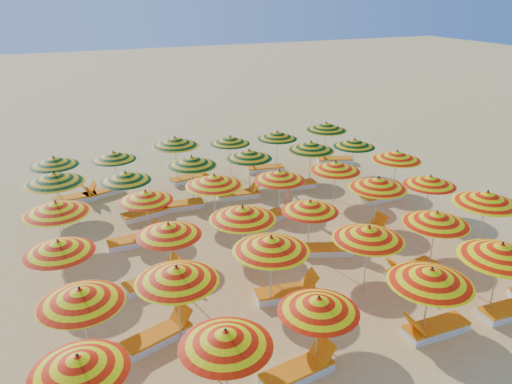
% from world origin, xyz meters
% --- Properties ---
extents(ground, '(120.00, 120.00, 0.00)m').
position_xyz_m(ground, '(0.00, 0.00, 0.00)').
color(ground, '#E6BE66').
rests_on(ground, ground).
extents(umbrella_0, '(2.04, 2.04, 1.94)m').
position_xyz_m(umbrella_0, '(-6.32, -6.00, 1.71)').
color(umbrella_0, silver).
rests_on(umbrella_0, ground).
extents(umbrella_1, '(2.03, 2.03, 1.99)m').
position_xyz_m(umbrella_1, '(-3.64, -6.45, 1.75)').
color(umbrella_1, silver).
rests_on(umbrella_1, ground).
extents(umbrella_2, '(2.40, 2.40, 1.92)m').
position_xyz_m(umbrella_2, '(-1.38, -6.12, 1.69)').
color(umbrella_2, silver).
rests_on(umbrella_2, ground).
extents(umbrella_3, '(2.58, 2.58, 2.11)m').
position_xyz_m(umbrella_3, '(1.44, -6.37, 1.86)').
color(umbrella_3, silver).
rests_on(umbrella_3, ground).
extents(umbrella_4, '(2.62, 2.62, 2.20)m').
position_xyz_m(umbrella_4, '(3.76, -6.26, 1.94)').
color(umbrella_4, silver).
rests_on(umbrella_4, ground).
extents(umbrella_6, '(2.45, 2.45, 2.03)m').
position_xyz_m(umbrella_6, '(-6.08, -3.90, 1.79)').
color(umbrella_6, silver).
rests_on(umbrella_6, ground).
extents(umbrella_7, '(2.45, 2.45, 2.11)m').
position_xyz_m(umbrella_7, '(-3.94, -3.96, 1.85)').
color(umbrella_7, silver).
rests_on(umbrella_7, ground).
extents(umbrella_8, '(2.65, 2.65, 2.15)m').
position_xyz_m(umbrella_8, '(-1.32, -3.55, 1.89)').
color(umbrella_8, silver).
rests_on(umbrella_8, ground).
extents(umbrella_9, '(2.29, 2.29, 2.09)m').
position_xyz_m(umbrella_9, '(1.41, -3.97, 1.84)').
color(umbrella_9, silver).
rests_on(umbrella_9, ground).
extents(umbrella_10, '(1.94, 1.94, 2.05)m').
position_xyz_m(umbrella_10, '(3.85, -3.88, 1.80)').
color(umbrella_10, silver).
rests_on(umbrella_10, ground).
extents(umbrella_11, '(2.64, 2.64, 2.20)m').
position_xyz_m(umbrella_11, '(6.13, -3.55, 1.93)').
color(umbrella_11, silver).
rests_on(umbrella_11, ground).
extents(umbrella_12, '(2.28, 2.28, 1.96)m').
position_xyz_m(umbrella_12, '(-6.39, -1.20, 1.72)').
color(umbrella_12, silver).
rests_on(umbrella_12, ground).
extents(umbrella_13, '(2.33, 2.33, 1.97)m').
position_xyz_m(umbrella_13, '(-3.49, -1.38, 1.74)').
color(umbrella_13, silver).
rests_on(umbrella_13, ground).
extents(umbrella_14, '(2.41, 2.41, 2.13)m').
position_xyz_m(umbrella_14, '(-1.28, -1.45, 1.87)').
color(umbrella_14, silver).
rests_on(umbrella_14, ground).
extents(umbrella_15, '(2.33, 2.33, 1.92)m').
position_xyz_m(umbrella_15, '(1.01, -1.44, 1.69)').
color(umbrella_15, silver).
rests_on(umbrella_15, ground).
extents(umbrella_16, '(2.44, 2.44, 2.12)m').
position_xyz_m(umbrella_16, '(3.89, -1.00, 1.87)').
color(umbrella_16, silver).
rests_on(umbrella_16, ground).
extents(umbrella_17, '(2.07, 2.07, 1.93)m').
position_xyz_m(umbrella_17, '(5.99, -1.19, 1.70)').
color(umbrella_17, silver).
rests_on(umbrella_17, ground).
extents(umbrella_18, '(2.64, 2.64, 2.12)m').
position_xyz_m(umbrella_18, '(-6.30, 1.17, 1.86)').
color(umbrella_18, silver).
rests_on(umbrella_18, ground).
extents(umbrella_19, '(2.03, 2.03, 1.90)m').
position_xyz_m(umbrella_19, '(-3.55, 1.47, 1.67)').
color(umbrella_19, silver).
rests_on(umbrella_19, ground).
extents(umbrella_20, '(2.21, 2.21, 2.13)m').
position_xyz_m(umbrella_20, '(-1.17, 1.44, 1.88)').
color(umbrella_20, silver).
rests_on(umbrella_20, ground).
extents(umbrella_21, '(2.49, 2.49, 2.00)m').
position_xyz_m(umbrella_21, '(1.25, 1.27, 1.76)').
color(umbrella_21, silver).
rests_on(umbrella_21, ground).
extents(umbrella_22, '(2.54, 2.54, 2.03)m').
position_xyz_m(umbrella_22, '(3.59, 1.24, 1.79)').
color(umbrella_22, silver).
rests_on(umbrella_22, ground).
extents(umbrella_23, '(2.24, 2.24, 2.10)m').
position_xyz_m(umbrella_23, '(6.41, 1.22, 1.85)').
color(umbrella_23, silver).
rests_on(umbrella_23, ground).
extents(umbrella_24, '(2.39, 2.39, 2.18)m').
position_xyz_m(umbrella_24, '(-6.22, 3.78, 1.92)').
color(umbrella_24, silver).
rests_on(umbrella_24, ground).
extents(umbrella_25, '(2.39, 2.39, 1.94)m').
position_xyz_m(umbrella_25, '(-3.85, 3.48, 1.71)').
color(umbrella_25, silver).
rests_on(umbrella_25, ground).
extents(umbrella_26, '(2.04, 2.04, 2.08)m').
position_xyz_m(umbrella_26, '(-1.26, 3.86, 1.83)').
color(umbrella_26, silver).
rests_on(umbrella_26, ground).
extents(umbrella_27, '(2.12, 2.12, 2.01)m').
position_xyz_m(umbrella_27, '(1.19, 3.95, 1.77)').
color(umbrella_27, silver).
rests_on(umbrella_27, ground).
extents(umbrella_28, '(2.01, 2.01, 2.12)m').
position_xyz_m(umbrella_28, '(3.89, 3.67, 1.86)').
color(umbrella_28, silver).
rests_on(umbrella_28, ground).
extents(umbrella_29, '(1.97, 1.97, 1.95)m').
position_xyz_m(umbrella_29, '(6.12, 3.76, 1.71)').
color(umbrella_29, silver).
rests_on(umbrella_29, ground).
extents(umbrella_30, '(1.95, 1.95, 1.98)m').
position_xyz_m(umbrella_30, '(-6.14, 6.23, 1.74)').
color(umbrella_30, silver).
rests_on(umbrella_30, ground).
extents(umbrella_31, '(2.00, 2.00, 1.90)m').
position_xyz_m(umbrella_31, '(-3.86, 6.23, 1.67)').
color(umbrella_31, silver).
rests_on(umbrella_31, ground).
extents(umbrella_32, '(2.55, 2.55, 2.19)m').
position_xyz_m(umbrella_32, '(-1.24, 6.39, 1.92)').
color(umbrella_32, silver).
rests_on(umbrella_32, ground).
extents(umbrella_33, '(2.12, 2.12, 1.91)m').
position_xyz_m(umbrella_33, '(1.30, 6.46, 1.68)').
color(umbrella_33, silver).
rests_on(umbrella_33, ground).
extents(umbrella_34, '(2.16, 2.16, 1.96)m').
position_xyz_m(umbrella_34, '(3.53, 6.19, 1.73)').
color(umbrella_34, silver).
rests_on(umbrella_34, ground).
extents(umbrella_35, '(2.32, 2.32, 2.12)m').
position_xyz_m(umbrella_35, '(6.12, 6.17, 1.86)').
color(umbrella_35, silver).
rests_on(umbrella_35, ground).
extents(lounger_0, '(1.80, 0.81, 0.69)m').
position_xyz_m(lounger_0, '(-1.88, -6.24, 0.15)').
color(lounger_0, white).
rests_on(lounger_0, ground).
extents(lounger_1, '(1.74, 0.61, 0.69)m').
position_xyz_m(lounger_1, '(1.94, -6.26, 0.15)').
color(lounger_1, white).
rests_on(lounger_1, ground).
extents(lounger_2, '(1.76, 0.66, 0.69)m').
position_xyz_m(lounger_2, '(4.36, -6.45, 0.15)').
color(lounger_2, white).
rests_on(lounger_2, ground).
extents(lounger_4, '(1.83, 1.09, 0.69)m').
position_xyz_m(lounger_4, '(-4.44, -3.81, 0.15)').
color(lounger_4, white).
rests_on(lounger_4, ground).
extents(lounger_5, '(1.80, 0.83, 0.69)m').
position_xyz_m(lounger_5, '(-0.73, -3.39, 0.15)').
color(lounger_5, white).
rests_on(lounger_5, ground).
extents(lounger_6, '(1.79, 0.80, 0.69)m').
position_xyz_m(lounger_6, '(3.25, -3.79, 0.15)').
color(lounger_6, white).
rests_on(lounger_6, ground).
extents(lounger_7, '(1.82, 1.03, 0.69)m').
position_xyz_m(lounger_7, '(-3.99, -1.25, 0.15)').
color(lounger_7, white).
rests_on(lounger_7, ground).
extents(lounger_8, '(1.83, 1.16, 0.69)m').
position_xyz_m(lounger_8, '(1.60, -1.68, 0.15)').
color(lounger_8, white).
rests_on(lounger_8, ground).
extents(lounger_9, '(1.76, 0.68, 0.69)m').
position_xyz_m(lounger_9, '(3.39, -1.11, 0.15)').
color(lounger_9, white).
rests_on(lounger_9, ground).
extents(lounger_10, '(1.74, 0.60, 0.69)m').
position_xyz_m(lounger_10, '(-4.05, 1.40, 0.15)').
color(lounger_10, white).
rests_on(lounger_10, ground).
extents(lounger_11, '(1.82, 1.02, 0.69)m').
position_xyz_m(lounger_11, '(0.66, 1.28, 0.15)').
color(lounger_11, white).
rests_on(lounger_11, ground).
extents(lounger_12, '(1.75, 0.65, 0.69)m').
position_xyz_m(lounger_12, '(5.91, 1.25, 0.15)').
color(lounger_12, white).
rests_on(lounger_12, ground).
extents(lounger_13, '(1.81, 0.92, 0.69)m').
position_xyz_m(lounger_13, '(-3.26, 3.47, 0.15)').
color(lounger_13, white).
rests_on(lounger_13, ground).
extents(lounger_14, '(1.78, 0.73, 0.69)m').
position_xyz_m(lounger_14, '(-1.85, 3.69, 0.15)').
color(lounger_14, white).
rests_on(lounger_14, ground).
extents(lounger_15, '(1.80, 0.83, 0.69)m').
position_xyz_m(lounger_15, '(0.69, 3.80, 0.15)').
color(lounger_15, white).
rests_on(lounger_15, ground).
extents(lounger_16, '(1.77, 0.70, 0.69)m').
position_xyz_m(lounger_16, '(3.29, 3.81, 0.15)').
color(lounger_16, white).
rests_on(lounger_16, ground).
extents(lounger_17, '(1.76, 0.68, 0.69)m').
position_xyz_m(lounger_17, '(-5.54, 6.04, 0.15)').
color(lounger_17, white).
rests_on(lounger_17, ground).
extents(lounger_18, '(1.83, 1.16, 0.69)m').
position_xyz_m(lounger_18, '(-4.46, 6.26, 0.15)').
color(lounger_18, white).
rests_on(lounger_18, ground).
extents(lounger_19, '(1.81, 0.89, 0.69)m').
position_xyz_m(lounger_19, '(-0.64, 6.41, 0.15)').
color(lounger_19, white).
rests_on(lounger_19, ground).
extents(lounger_20, '(1.81, 0.93, 0.69)m').
position_xyz_m(lounger_20, '(2.93, 6.27, 0.15)').
color(lounger_20, white).
rests_on(lounger_20, ground).
extents(lounger_21, '(1.83, 1.16, 0.69)m').
position_xyz_m(lounger_21, '(6.62, 6.06, 0.15)').
color(lounger_21, white).
rests_on(lounger_21, ground).
extents(beachgoer_a, '(0.43, 0.53, 1.28)m').
position_xyz_m(beachgoer_a, '(1.93, 1.87, 0.64)').
color(beachgoer_a, '#DFA77D').
rests_on(beachgoer_a, ground).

